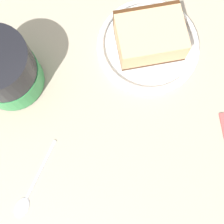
{
  "coord_description": "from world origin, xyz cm",
  "views": [
    {
      "loc": [
        4.59,
        13.74,
        47.56
      ],
      "look_at": [
        0.14,
        4.51,
        3.0
      ],
      "focal_mm": 50.65,
      "sensor_mm": 36.0,
      "label": 1
    }
  ],
  "objects_px": {
    "tea_mug": "(4,72)",
    "small_plate": "(149,45)",
    "cake_slice": "(150,36)",
    "teaspoon": "(28,195)"
  },
  "relations": [
    {
      "from": "tea_mug",
      "to": "cake_slice",
      "type": "bearing_deg",
      "value": 170.57
    },
    {
      "from": "small_plate",
      "to": "teaspoon",
      "type": "distance_m",
      "value": 0.29
    },
    {
      "from": "small_plate",
      "to": "teaspoon",
      "type": "bearing_deg",
      "value": 26.42
    },
    {
      "from": "small_plate",
      "to": "tea_mug",
      "type": "distance_m",
      "value": 0.23
    },
    {
      "from": "tea_mug",
      "to": "teaspoon",
      "type": "distance_m",
      "value": 0.18
    },
    {
      "from": "cake_slice",
      "to": "tea_mug",
      "type": "relative_size",
      "value": 0.96
    },
    {
      "from": "small_plate",
      "to": "cake_slice",
      "type": "distance_m",
      "value": 0.02
    },
    {
      "from": "cake_slice",
      "to": "teaspoon",
      "type": "height_order",
      "value": "cake_slice"
    },
    {
      "from": "tea_mug",
      "to": "small_plate",
      "type": "bearing_deg",
      "value": 169.9
    },
    {
      "from": "cake_slice",
      "to": "teaspoon",
      "type": "relative_size",
      "value": 1.16
    }
  ]
}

